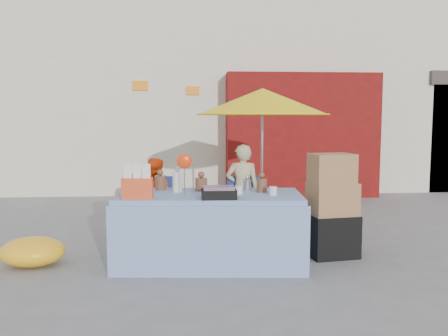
{
  "coord_description": "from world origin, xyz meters",
  "views": [
    {
      "loc": [
        -0.18,
        -5.69,
        1.66
      ],
      "look_at": [
        0.28,
        0.6,
        1.0
      ],
      "focal_mm": 38.0,
      "sensor_mm": 36.0,
      "label": 1
    }
  ],
  "objects": [
    {
      "name": "vendor_orange",
      "position": [
        -0.68,
        0.93,
        0.56
      ],
      "size": [
        0.59,
        0.48,
        1.11
      ],
      "primitive_type": "imported",
      "rotation": [
        0.0,
        0.0,
        3.02
      ],
      "color": "#E8400C",
      "rests_on": "ground"
    },
    {
      "name": "umbrella",
      "position": [
        0.87,
        1.08,
        1.89
      ],
      "size": [
        1.9,
        1.9,
        2.09
      ],
      "color": "gray",
      "rests_on": "ground"
    },
    {
      "name": "chair_left",
      "position": [
        -0.68,
        0.79,
        0.26
      ],
      "size": [
        0.53,
        0.52,
        0.85
      ],
      "rotation": [
        0.0,
        0.0,
        -0.12
      ],
      "color": "navy",
      "rests_on": "ground"
    },
    {
      "name": "box_stack",
      "position": [
        1.52,
        -0.19,
        0.57
      ],
      "size": [
        0.63,
        0.54,
        1.25
      ],
      "rotation": [
        0.0,
        0.0,
        0.16
      ],
      "color": "black",
      "rests_on": "ground"
    },
    {
      "name": "ground",
      "position": [
        0.0,
        0.0,
        0.0
      ],
      "size": [
        80.0,
        80.0,
        0.0
      ],
      "primitive_type": "plane",
      "color": "slate",
      "rests_on": "ground"
    },
    {
      "name": "market_table",
      "position": [
        0.04,
        -0.39,
        0.42
      ],
      "size": [
        2.18,
        1.15,
        1.28
      ],
      "rotation": [
        0.0,
        0.0,
        -0.08
      ],
      "color": "#89A5DB",
      "rests_on": "ground"
    },
    {
      "name": "vendor_beige",
      "position": [
        0.57,
        0.93,
        0.65
      ],
      "size": [
        0.51,
        0.37,
        1.3
      ],
      "primitive_type": "imported",
      "rotation": [
        0.0,
        0.0,
        3.02
      ],
      "color": "#C4B98B",
      "rests_on": "ground"
    },
    {
      "name": "chair_right",
      "position": [
        0.57,
        0.79,
        0.26
      ],
      "size": [
        0.53,
        0.52,
        0.85
      ],
      "rotation": [
        0.0,
        0.0,
        -0.12
      ],
      "color": "navy",
      "rests_on": "ground"
    },
    {
      "name": "tarp_bundle",
      "position": [
        -1.96,
        -0.33,
        0.16
      ],
      "size": [
        0.84,
        0.73,
        0.33
      ],
      "primitive_type": "ellipsoid",
      "rotation": [
        0.0,
        0.0,
        -0.22
      ],
      "color": "yellow",
      "rests_on": "ground"
    },
    {
      "name": "backdrop",
      "position": [
        0.52,
        7.52,
        3.1
      ],
      "size": [
        14.0,
        8.0,
        7.8
      ],
      "color": "silver",
      "rests_on": "ground"
    }
  ]
}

